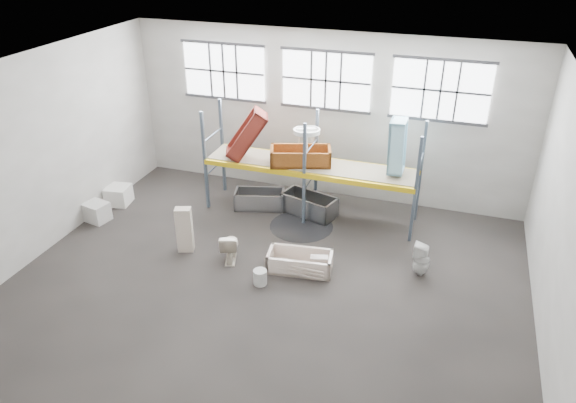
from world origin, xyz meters
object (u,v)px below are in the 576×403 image
at_px(steel_tub_left, 260,199).
at_px(rust_tub_flat, 301,156).
at_px(toilet_white, 421,260).
at_px(steel_tub_right, 309,205).
at_px(toilet_beige, 230,246).
at_px(blue_tub_upright, 397,146).
at_px(cistern_tall, 185,230).
at_px(bucket, 260,277).
at_px(carton_near, 97,212).
at_px(bathtub_beige, 300,261).

distance_m(steel_tub_left, rust_tub_flat, 2.00).
height_order(toilet_white, steel_tub_right, toilet_white).
relative_size(toilet_beige, steel_tub_left, 0.55).
relative_size(steel_tub_left, steel_tub_right, 0.92).
xyz_separation_m(steel_tub_left, blue_tub_upright, (3.87, 0.23, 2.13)).
bearing_deg(steel_tub_left, steel_tub_right, 4.17).
distance_m(cistern_tall, bucket, 2.52).
height_order(cistern_tall, blue_tub_upright, blue_tub_upright).
bearing_deg(bucket, rust_tub_flat, 92.14).
height_order(bucket, carton_near, carton_near).
distance_m(bathtub_beige, cistern_tall, 3.12).
relative_size(bathtub_beige, carton_near, 2.49).
bearing_deg(toilet_beige, toilet_white, 172.59).
relative_size(rust_tub_flat, bucket, 4.43).
relative_size(toilet_white, rust_tub_flat, 0.51).
bearing_deg(bathtub_beige, bucket, -137.43).
height_order(toilet_beige, blue_tub_upright, blue_tub_upright).
xyz_separation_m(toilet_white, rust_tub_flat, (-3.71, 2.01, 1.39)).
height_order(steel_tub_right, rust_tub_flat, rust_tub_flat).
distance_m(bathtub_beige, steel_tub_left, 3.42).
bearing_deg(cistern_tall, toilet_white, -10.52).
distance_m(toilet_beige, steel_tub_left, 2.85).
bearing_deg(rust_tub_flat, bucket, -87.86).
relative_size(steel_tub_right, bucket, 4.19).
relative_size(steel_tub_left, rust_tub_flat, 0.87).
bearing_deg(blue_tub_upright, carton_near, -163.08).
height_order(cistern_tall, carton_near, cistern_tall).
bearing_deg(carton_near, toilet_white, 1.59).
bearing_deg(rust_tub_flat, steel_tub_left, -177.69).
bearing_deg(blue_tub_upright, bathtub_beige, -121.09).
xyz_separation_m(blue_tub_upright, bucket, (-2.48, -3.78, -2.21)).
relative_size(cistern_tall, steel_tub_left, 0.85).
xyz_separation_m(cistern_tall, toilet_white, (5.94, 0.84, -0.19)).
height_order(bathtub_beige, steel_tub_left, steel_tub_left).
distance_m(steel_tub_right, carton_near, 6.12).
bearing_deg(steel_tub_right, cistern_tall, -130.61).
bearing_deg(bathtub_beige, steel_tub_left, 120.55).
relative_size(bathtub_beige, blue_tub_upright, 1.09).
xyz_separation_m(bathtub_beige, carton_near, (-6.26, 0.48, 0.04)).
distance_m(toilet_white, steel_tub_left, 5.33).
relative_size(blue_tub_upright, carton_near, 2.27).
relative_size(cistern_tall, bucket, 3.27).
relative_size(rust_tub_flat, carton_near, 2.64).
xyz_separation_m(cistern_tall, steel_tub_right, (2.50, 2.91, -0.33)).
bearing_deg(blue_tub_upright, toilet_white, -63.56).
height_order(blue_tub_upright, carton_near, blue_tub_upright).
relative_size(cistern_tall, rust_tub_flat, 0.74).
height_order(steel_tub_right, carton_near, steel_tub_right).
bearing_deg(blue_tub_upright, toilet_beige, -139.43).
height_order(bathtub_beige, blue_tub_upright, blue_tub_upright).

